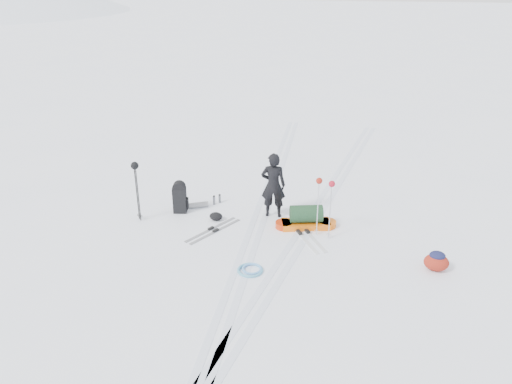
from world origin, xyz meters
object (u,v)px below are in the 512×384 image
at_px(pulk_sled, 306,219).
at_px(ski_poles_black, 135,173).
at_px(skier, 273,185).
at_px(expedition_rucksack, 182,198).

height_order(pulk_sled, ski_poles_black, ski_poles_black).
height_order(skier, ski_poles_black, skier).
height_order(skier, expedition_rucksack, skier).
xyz_separation_m(expedition_rucksack, ski_poles_black, (-0.84, -0.67, 0.84)).
bearing_deg(ski_poles_black, skier, 6.77).
distance_m(pulk_sled, ski_poles_black, 4.11).
height_order(skier, pulk_sled, skier).
bearing_deg(pulk_sled, ski_poles_black, 171.44).
distance_m(skier, ski_poles_black, 3.25).
bearing_deg(pulk_sled, expedition_rucksack, 161.42).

